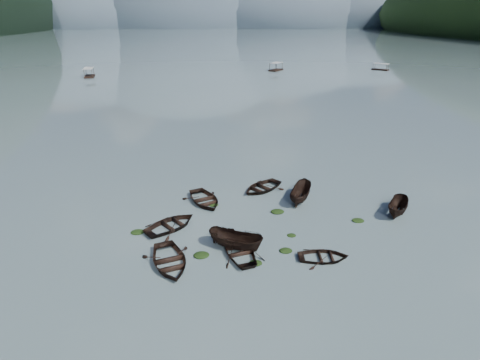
{
  "coord_description": "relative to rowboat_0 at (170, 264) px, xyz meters",
  "views": [
    {
      "loc": [
        -2.3,
        -21.57,
        16.6
      ],
      "look_at": [
        0.0,
        12.0,
        2.0
      ],
      "focal_mm": 28.0,
      "sensor_mm": 36.0,
      "label": 1
    }
  ],
  "objects": [
    {
      "name": "rowboat_7",
      "position": [
        8.34,
        12.49,
        0.0
      ],
      "size": [
        5.89,
        5.73,
        1.0
      ],
      "primitive_type": "imported",
      "rotation": [
        0.0,
        0.0,
        5.42
      ],
      "color": "black",
      "rests_on": "ground"
    },
    {
      "name": "rowboat_0",
      "position": [
        0.0,
        0.0,
        0.0
      ],
      "size": [
        4.94,
        5.88,
        1.04
      ],
      "primitive_type": "imported",
      "rotation": [
        0.0,
        0.0,
        0.31
      ],
      "color": "black",
      "rests_on": "ground"
    },
    {
      "name": "weed_clump_6",
      "position": [
        3.27,
        9.25,
        0.0
      ],
      "size": [
        0.94,
        0.78,
        0.2
      ],
      "primitive_type": "ellipsoid",
      "color": "black",
      "rests_on": "ground"
    },
    {
      "name": "haze_mtn_b",
      "position": [
        -54.09,
        898.6,
        0.0
      ],
      "size": [
        520.0,
        520.0,
        340.0
      ],
      "primitive_type": "ellipsoid",
      "color": "#475666",
      "rests_on": "ground"
    },
    {
      "name": "haze_mtn_d",
      "position": [
        325.91,
        898.6,
        0.0
      ],
      "size": [
        520.0,
        520.0,
        220.0
      ],
      "primitive_type": "ellipsoid",
      "color": "#475666",
      "rests_on": "ground"
    },
    {
      "name": "pontoon_left",
      "position": [
        -34.46,
        97.91,
        0.0
      ],
      "size": [
        4.03,
        7.01,
        2.53
      ],
      "primitive_type": null,
      "rotation": [
        0.0,
        0.0,
        0.21
      ],
      "color": "black",
      "rests_on": "ground"
    },
    {
      "name": "ground_plane",
      "position": [
        5.91,
        -1.4,
        0.0
      ],
      "size": [
        2400.0,
        2400.0,
        0.0
      ],
      "primitive_type": "plane",
      "color": "slate"
    },
    {
      "name": "haze_mtn_a",
      "position": [
        -254.09,
        898.6,
        0.0
      ],
      "size": [
        520.0,
        520.0,
        280.0
      ],
      "primitive_type": "ellipsoid",
      "color": "#475666",
      "rests_on": "ground"
    },
    {
      "name": "rowboat_2",
      "position": [
        4.97,
        1.78,
        0.0
      ],
      "size": [
        4.83,
        3.6,
        1.76
      ],
      "primitive_type": "imported",
      "rotation": [
        0.0,
        0.0,
        1.1
      ],
      "color": "black",
      "rests_on": "ground"
    },
    {
      "name": "weed_clump_0",
      "position": [
        2.31,
        0.93,
        0.0
      ],
      "size": [
        1.22,
        1.0,
        0.27
      ],
      "primitive_type": "ellipsoid",
      "color": "black",
      "rests_on": "ground"
    },
    {
      "name": "rowboat_4",
      "position": [
        11.45,
        -0.12,
        0.0
      ],
      "size": [
        3.94,
        2.91,
        0.79
      ],
      "primitive_type": "imported",
      "rotation": [
        0.0,
        0.0,
        1.52
      ],
      "color": "black",
      "rests_on": "ground"
    },
    {
      "name": "weed_clump_2",
      "position": [
        8.82,
        1.1,
        0.0
      ],
      "size": [
        1.03,
        0.82,
        0.22
      ],
      "primitive_type": "ellipsoid",
      "color": "black",
      "rests_on": "ground"
    },
    {
      "name": "weed_clump_3",
      "position": [
        9.7,
        3.31,
        0.0
      ],
      "size": [
        0.77,
        0.65,
        0.17
      ],
      "primitive_type": "ellipsoid",
      "color": "black",
      "rests_on": "ground"
    },
    {
      "name": "pontoon_centre",
      "position": [
        25.05,
        108.98,
        0.0
      ],
      "size": [
        5.87,
        6.92,
        2.5
      ],
      "primitive_type": null,
      "rotation": [
        0.0,
        0.0,
        -0.59
      ],
      "color": "black",
      "rests_on": "ground"
    },
    {
      "name": "rowboat_8",
      "position": [
        11.79,
        9.76,
        0.0
      ],
      "size": [
        3.49,
        4.81,
        1.74
      ],
      "primitive_type": "imported",
      "rotation": [
        0.0,
        0.0,
        2.69
      ],
      "color": "black",
      "rests_on": "ground"
    },
    {
      "name": "rowboat_5",
      "position": [
        20.18,
        6.4,
        0.0
      ],
      "size": [
        3.69,
        4.31,
        1.61
      ],
      "primitive_type": "imported",
      "rotation": [
        0.0,
        0.0,
        -0.62
      ],
      "color": "black",
      "rests_on": "ground"
    },
    {
      "name": "rowboat_1",
      "position": [
        -0.39,
        5.31,
        0.0
      ],
      "size": [
        5.81,
        5.62,
        0.98
      ],
      "primitive_type": "imported",
      "rotation": [
        0.0,
        0.0,
        2.26
      ],
      "color": "black",
      "rests_on": "ground"
    },
    {
      "name": "haze_mtn_c",
      "position": [
        145.91,
        898.6,
        0.0
      ],
      "size": [
        520.0,
        520.0,
        260.0
      ],
      "primitive_type": "ellipsoid",
      "color": "#475666",
      "rests_on": "ground"
    },
    {
      "name": "weed_clump_4",
      "position": [
        16.09,
        5.32,
        0.0
      ],
      "size": [
        1.1,
        0.87,
        0.23
      ],
      "primitive_type": "ellipsoid",
      "color": "black",
      "rests_on": "ground"
    },
    {
      "name": "rowboat_6",
      "position": [
        2.39,
        9.92,
        0.0
      ],
      "size": [
        5.24,
        5.98,
        1.03
      ],
      "primitive_type": "imported",
      "rotation": [
        0.0,
        0.0,
        0.41
      ],
      "color": "black",
      "rests_on": "ground"
    },
    {
      "name": "weed_clump_5",
      "position": [
        -3.15,
        4.66,
        0.0
      ],
      "size": [
        1.15,
        0.93,
        0.24
      ],
      "primitive_type": "ellipsoid",
      "color": "black",
      "rests_on": "ground"
    },
    {
      "name": "weed_clump_1",
      "position": [
        6.31,
        -0.33,
        0.0
      ],
      "size": [
        1.0,
        0.8,
        0.22
      ],
      "primitive_type": "ellipsoid",
      "color": "black",
      "rests_on": "ground"
    },
    {
      "name": "pontoon_right",
      "position": [
        61.55,
        107.94,
        0.0
      ],
      "size": [
        5.51,
        5.49,
        2.1
      ],
      "primitive_type": null,
      "rotation": [
        0.0,
        0.0,
        0.79
      ],
      "color": "black",
      "rests_on": "ground"
    },
    {
      "name": "weed_clump_7",
      "position": [
        9.19,
        7.42,
        0.0
      ],
      "size": [
        1.25,
        1.0,
        0.27
      ],
      "primitive_type": "ellipsoid",
      "color": "black",
      "rests_on": "ground"
    },
    {
      "name": "rowboat_3",
      "position": [
        5.22,
        1.04,
        0.0
      ],
      "size": [
        4.18,
        5.08,
        0.91
      ],
      "primitive_type": "imported",
      "rotation": [
        0.0,
        0.0,
        3.4
      ],
      "color": "black",
      "rests_on": "ground"
    }
  ]
}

